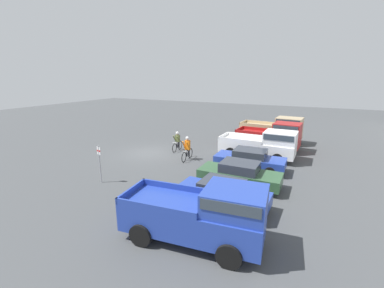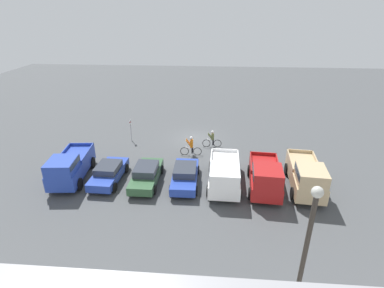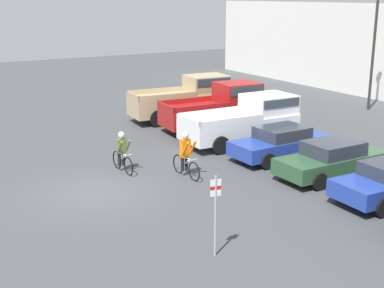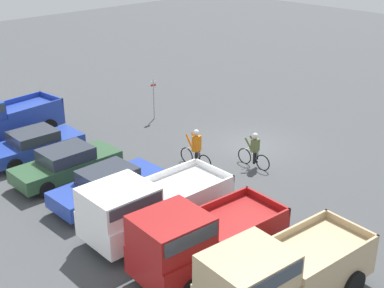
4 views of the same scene
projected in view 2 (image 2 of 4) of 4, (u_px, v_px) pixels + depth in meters
name	position (u px, v px, depth m)	size (l,w,h in m)	color
ground_plane	(196.00, 139.00, 29.18)	(80.00, 80.00, 0.00)	#424447
pickup_truck_0	(307.00, 176.00, 20.37)	(2.52, 5.61, 2.37)	tan
pickup_truck_1	(265.00, 176.00, 20.34)	(2.50, 5.20, 2.33)	maroon
pickup_truck_2	(224.00, 174.00, 20.82)	(2.43, 5.50, 2.15)	white
sedan_0	(185.00, 175.00, 21.50)	(1.95, 4.50, 1.36)	#233D9E
sedan_1	(146.00, 174.00, 21.60)	(1.92, 4.51, 1.38)	#2D5133
sedan_2	(109.00, 172.00, 21.83)	(2.01, 4.34, 1.33)	#233D9E
pickup_truck_3	(70.00, 167.00, 21.61)	(2.57, 5.36, 2.30)	#233D9E
cyclist_0	(191.00, 146.00, 25.60)	(1.86, 0.46, 1.77)	black
cyclist_1	(212.00, 139.00, 27.16)	(1.75, 0.46, 1.62)	black
fire_lane_sign	(131.00, 128.00, 28.15)	(0.08, 0.30, 2.23)	#9E9EA3
lamppost	(303.00, 261.00, 9.80)	(0.36, 0.36, 6.93)	#2D2823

